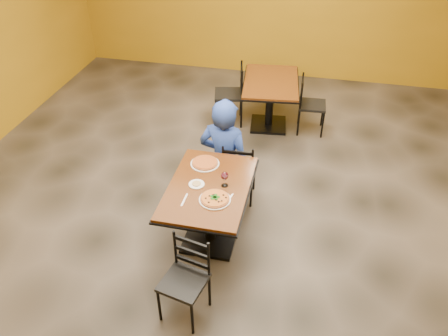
% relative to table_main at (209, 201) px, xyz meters
% --- Properties ---
extents(floor, '(7.00, 8.00, 0.01)m').
position_rel_table_main_xyz_m(floor, '(0.00, 0.50, -0.56)').
color(floor, black).
rests_on(floor, ground).
extents(table_main, '(0.83, 1.23, 0.75)m').
position_rel_table_main_xyz_m(table_main, '(0.00, 0.00, 0.00)').
color(table_main, '#62360F').
rests_on(table_main, floor).
extents(table_second, '(0.92, 1.26, 0.75)m').
position_rel_table_main_xyz_m(table_second, '(0.28, 2.57, -0.00)').
color(table_second, '#62360F').
rests_on(table_second, floor).
extents(chair_main_near, '(0.44, 0.44, 0.82)m').
position_rel_table_main_xyz_m(chair_main_near, '(0.01, -0.96, -0.15)').
color(chair_main_near, black).
rests_on(chair_main_near, floor).
extents(chair_main_far, '(0.39, 0.39, 0.82)m').
position_rel_table_main_xyz_m(chair_main_far, '(0.16, 0.80, -0.15)').
color(chair_main_far, black).
rests_on(chair_main_far, floor).
extents(chair_second_left, '(0.50, 0.50, 0.92)m').
position_rel_table_main_xyz_m(chair_second_left, '(-0.35, 2.57, -0.09)').
color(chair_second_left, black).
rests_on(chair_second_left, floor).
extents(chair_second_right, '(0.40, 0.40, 0.85)m').
position_rel_table_main_xyz_m(chair_second_right, '(0.90, 2.57, -0.13)').
color(chair_second_right, black).
rests_on(chair_second_right, floor).
extents(diner, '(0.68, 0.49, 1.27)m').
position_rel_table_main_xyz_m(diner, '(-0.04, 0.88, 0.08)').
color(diner, navy).
rests_on(diner, floor).
extents(plate_main, '(0.31, 0.31, 0.01)m').
position_rel_table_main_xyz_m(plate_main, '(0.11, -0.20, 0.20)').
color(plate_main, white).
rests_on(plate_main, table_main).
extents(pizza_main, '(0.28, 0.28, 0.02)m').
position_rel_table_main_xyz_m(pizza_main, '(0.11, -0.20, 0.21)').
color(pizza_main, '#94290A').
rests_on(pizza_main, plate_main).
extents(plate_far, '(0.31, 0.31, 0.01)m').
position_rel_table_main_xyz_m(plate_far, '(-0.13, 0.36, 0.20)').
color(plate_far, white).
rests_on(plate_far, table_main).
extents(pizza_far, '(0.28, 0.28, 0.02)m').
position_rel_table_main_xyz_m(pizza_far, '(-0.13, 0.36, 0.21)').
color(pizza_far, '#BF6524').
rests_on(pizza_far, plate_far).
extents(side_plate, '(0.16, 0.16, 0.01)m').
position_rel_table_main_xyz_m(side_plate, '(-0.13, -0.00, 0.20)').
color(side_plate, white).
rests_on(side_plate, table_main).
extents(dip, '(0.09, 0.09, 0.01)m').
position_rel_table_main_xyz_m(dip, '(-0.13, -0.00, 0.21)').
color(dip, tan).
rests_on(dip, side_plate).
extents(wine_glass, '(0.08, 0.08, 0.18)m').
position_rel_table_main_xyz_m(wine_glass, '(0.15, 0.04, 0.28)').
color(wine_glass, white).
rests_on(wine_glass, table_main).
extents(fork, '(0.02, 0.19, 0.00)m').
position_rel_table_main_xyz_m(fork, '(-0.18, -0.26, 0.20)').
color(fork, silver).
rests_on(fork, table_main).
extents(knife, '(0.06, 0.21, 0.00)m').
position_rel_table_main_xyz_m(knife, '(0.24, -0.17, 0.20)').
color(knife, silver).
rests_on(knife, table_main).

